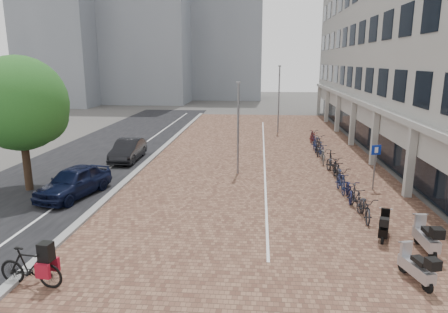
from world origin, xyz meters
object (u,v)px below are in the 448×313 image
car_dark (128,150)px  scooter_mid (384,226)px  car_navy (74,182)px  scooter_front (416,266)px  parking_sign (375,160)px  hero_bike (30,266)px  scooter_back (426,236)px

car_dark → scooter_mid: size_ratio=2.84×
car_navy → car_dark: 7.11m
scooter_front → parking_sign: size_ratio=0.68×
car_navy → scooter_front: size_ratio=2.73×
car_navy → parking_sign: size_ratio=1.85×
scooter_front → scooter_mid: bearing=75.3°
car_dark → hero_bike: 14.89m
scooter_mid → car_dark: bearing=159.3°
car_dark → scooter_back: car_dark is taller
car_navy → parking_sign: (14.28, 2.22, 0.79)m
car_navy → hero_bike: bearing=-59.9°
hero_bike → parking_sign: 15.56m
scooter_mid → parking_sign: 5.95m
car_dark → scooter_mid: car_dark is taller
car_navy → parking_sign: bearing=22.4°
parking_sign → scooter_front: bearing=-112.2°
scooter_back → car_navy: bearing=161.2°
car_navy → hero_bike: size_ratio=2.09×
scooter_front → scooter_mid: scooter_front is taller
scooter_front → scooter_back: size_ratio=0.91×
car_dark → scooter_front: (12.89, -13.60, -0.15)m
hero_bike → scooter_back: hero_bike is taller
hero_bike → scooter_mid: size_ratio=1.39×
car_navy → car_dark: bearing=101.2°
car_navy → car_dark: car_navy is taller
hero_bike → parking_sign: size_ratio=0.88×
scooter_mid → scooter_back: size_ratio=0.86×
scooter_mid → hero_bike: bearing=-140.2°
parking_sign → car_navy: bearing=173.9°
scooter_mid → scooter_back: (1.07, -0.98, 0.08)m
hero_bike → scooter_front: hero_bike is taller
car_dark → parking_sign: bearing=-20.7°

